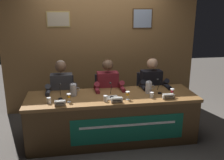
{
  "coord_description": "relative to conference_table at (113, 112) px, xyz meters",
  "views": [
    {
      "loc": [
        -0.6,
        -3.71,
        2.09
      ],
      "look_at": [
        0.0,
        0.0,
        0.99
      ],
      "focal_mm": 40.85,
      "sensor_mm": 36.0,
      "label": 1
    }
  ],
  "objects": [
    {
      "name": "chair_center",
      "position": [
        -0.0,
        0.7,
        -0.06
      ],
      "size": [
        0.44,
        0.45,
        0.91
      ],
      "color": "black",
      "rests_on": "ground_plane"
    },
    {
      "name": "water_cup_left",
      "position": [
        -0.95,
        -0.08,
        0.28
      ],
      "size": [
        0.06,
        0.06,
        0.08
      ],
      "color": "silver",
      "rests_on": "conference_table"
    },
    {
      "name": "water_cup_right",
      "position": [
        0.58,
        -0.09,
        0.28
      ],
      "size": [
        0.06,
        0.06,
        0.08
      ],
      "color": "silver",
      "rests_on": "conference_table"
    },
    {
      "name": "panelist_right",
      "position": [
        0.78,
        0.5,
        0.22
      ],
      "size": [
        0.51,
        0.48,
        1.23
      ],
      "color": "black",
      "rests_on": "ground_plane"
    },
    {
      "name": "microphone_right",
      "position": [
        0.76,
        0.1,
        0.32
      ],
      "size": [
        0.06,
        0.17,
        0.22
      ],
      "color": "black",
      "rests_on": "conference_table"
    },
    {
      "name": "microphone_left",
      "position": [
        -0.79,
        0.09,
        0.32
      ],
      "size": [
        0.06,
        0.17,
        0.22
      ],
      "color": "black",
      "rests_on": "conference_table"
    },
    {
      "name": "conference_table",
      "position": [
        0.0,
        0.0,
        0.0
      ],
      "size": [
        2.65,
        0.82,
        0.74
      ],
      "color": "brown",
      "rests_on": "ground_plane"
    },
    {
      "name": "chair_left",
      "position": [
        -0.79,
        0.7,
        -0.06
      ],
      "size": [
        0.44,
        0.45,
        0.91
      ],
      "color": "black",
      "rests_on": "ground_plane"
    },
    {
      "name": "nameplate_left",
      "position": [
        -0.79,
        -0.21,
        0.28
      ],
      "size": [
        0.15,
        0.06,
        0.08
      ],
      "color": "white",
      "rests_on": "conference_table"
    },
    {
      "name": "nameplate_center",
      "position": [
        0.02,
        -0.21,
        0.28
      ],
      "size": [
        0.17,
        0.06,
        0.08
      ],
      "color": "white",
      "rests_on": "conference_table"
    },
    {
      "name": "water_pitcher_right_side",
      "position": [
        0.59,
        0.12,
        0.34
      ],
      "size": [
        0.15,
        0.1,
        0.21
      ],
      "color": "silver",
      "rests_on": "conference_table"
    },
    {
      "name": "panelist_left",
      "position": [
        -0.79,
        0.5,
        0.22
      ],
      "size": [
        0.51,
        0.48,
        1.23
      ],
      "color": "black",
      "rests_on": "ground_plane"
    },
    {
      "name": "chair_right",
      "position": [
        0.78,
        0.7,
        -0.06
      ],
      "size": [
        0.44,
        0.45,
        0.91
      ],
      "color": "black",
      "rests_on": "ground_plane"
    },
    {
      "name": "wall_back_panelled",
      "position": [
        -0.0,
        1.44,
        0.8
      ],
      "size": [
        3.85,
        0.14,
        2.6
      ],
      "color": "brown",
      "rests_on": "ground_plane"
    },
    {
      "name": "document_stack_center",
      "position": [
        -0.03,
        -0.01,
        0.25
      ],
      "size": [
        0.23,
        0.19,
        0.01
      ],
      "color": "white",
      "rests_on": "conference_table"
    },
    {
      "name": "ground_plane",
      "position": [
        -0.0,
        0.11,
        -0.5
      ],
      "size": [
        12.0,
        12.0,
        0.0
      ],
      "primitive_type": "plane",
      "color": "#4C4742"
    },
    {
      "name": "water_pitcher_left_side",
      "position": [
        -0.6,
        0.19,
        0.34
      ],
      "size": [
        0.15,
        0.1,
        0.21
      ],
      "color": "silver",
      "rests_on": "conference_table"
    },
    {
      "name": "nameplate_right",
      "position": [
        0.81,
        -0.18,
        0.28
      ],
      "size": [
        0.18,
        0.06,
        0.08
      ],
      "color": "white",
      "rests_on": "conference_table"
    },
    {
      "name": "juice_glass_center",
      "position": [
        0.2,
        -0.11,
        0.33
      ],
      "size": [
        0.06,
        0.06,
        0.12
      ],
      "color": "white",
      "rests_on": "conference_table"
    },
    {
      "name": "panelist_center",
      "position": [
        -0.0,
        0.5,
        0.22
      ],
      "size": [
        0.51,
        0.48,
        1.23
      ],
      "color": "black",
      "rests_on": "ground_plane"
    },
    {
      "name": "water_cup_center",
      "position": [
        -0.14,
        -0.13,
        0.28
      ],
      "size": [
        0.06,
        0.06,
        0.08
      ],
      "color": "silver",
      "rests_on": "conference_table"
    },
    {
      "name": "juice_glass_right",
      "position": [
        0.9,
        -0.09,
        0.33
      ],
      "size": [
        0.06,
        0.06,
        0.12
      ],
      "color": "white",
      "rests_on": "conference_table"
    },
    {
      "name": "juice_glass_left",
      "position": [
        -0.67,
        -0.08,
        0.33
      ],
      "size": [
        0.06,
        0.06,
        0.12
      ],
      "color": "white",
      "rests_on": "conference_table"
    },
    {
      "name": "microphone_center",
      "position": [
        -0.03,
        0.03,
        0.32
      ],
      "size": [
        0.06,
        0.17,
        0.22
      ],
      "color": "black",
      "rests_on": "conference_table"
    }
  ]
}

